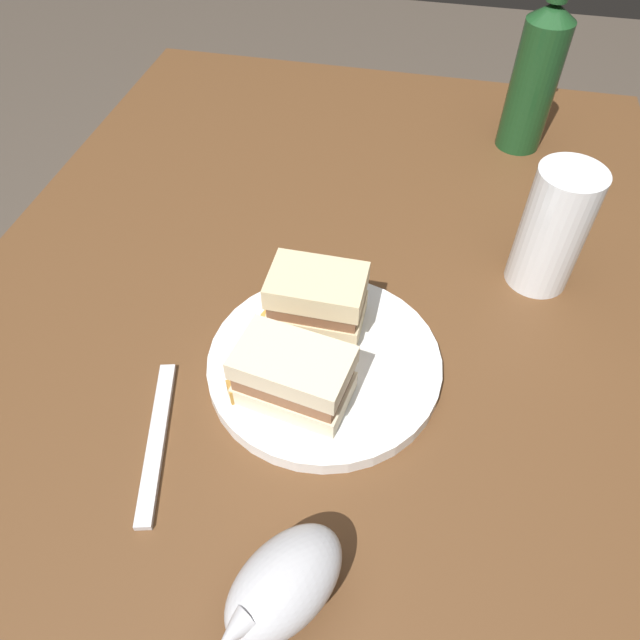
# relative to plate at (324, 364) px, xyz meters

# --- Properties ---
(ground_plane) EXTENTS (6.00, 6.00, 0.00)m
(ground_plane) POSITION_rel_plate_xyz_m (0.08, 0.03, -0.76)
(ground_plane) COLOR #4C4238
(dining_table) EXTENTS (1.23, 0.88, 0.75)m
(dining_table) POSITION_rel_plate_xyz_m (0.08, 0.03, -0.39)
(dining_table) COLOR brown
(dining_table) RESTS_ON ground
(plate) EXTENTS (0.25, 0.25, 0.02)m
(plate) POSITION_rel_plate_xyz_m (0.00, 0.00, 0.00)
(plate) COLOR white
(plate) RESTS_ON dining_table
(sandwich_half_left) EXTENTS (0.07, 0.10, 0.07)m
(sandwich_half_left) POSITION_rel_plate_xyz_m (0.05, 0.02, 0.04)
(sandwich_half_left) COLOR beige
(sandwich_half_left) RESTS_ON plate
(sandwich_half_right) EXTENTS (0.09, 0.12, 0.06)m
(sandwich_half_right) POSITION_rel_plate_xyz_m (-0.05, 0.02, 0.04)
(sandwich_half_right) COLOR beige
(sandwich_half_right) RESTS_ON plate
(potato_wedge_front) EXTENTS (0.05, 0.03, 0.02)m
(potato_wedge_front) POSITION_rel_plate_xyz_m (0.01, 0.04, 0.02)
(potato_wedge_front) COLOR #AD702D
(potato_wedge_front) RESTS_ON plate
(potato_wedge_middle) EXTENTS (0.03, 0.05, 0.02)m
(potato_wedge_middle) POSITION_rel_plate_xyz_m (0.03, 0.06, 0.02)
(potato_wedge_middle) COLOR gold
(potato_wedge_middle) RESTS_ON plate
(potato_wedge_back) EXTENTS (0.04, 0.05, 0.02)m
(potato_wedge_back) POSITION_rel_plate_xyz_m (0.00, 0.05, 0.02)
(potato_wedge_back) COLOR #B77F33
(potato_wedge_back) RESTS_ON plate
(potato_wedge_left_edge) EXTENTS (0.04, 0.03, 0.02)m
(potato_wedge_left_edge) POSITION_rel_plate_xyz_m (-0.04, 0.05, 0.02)
(potato_wedge_left_edge) COLOR #B77F33
(potato_wedge_left_edge) RESTS_ON plate
(potato_wedge_right_edge) EXTENTS (0.04, 0.05, 0.02)m
(potato_wedge_right_edge) POSITION_rel_plate_xyz_m (-0.06, 0.06, 0.02)
(potato_wedge_right_edge) COLOR #B77F33
(potato_wedge_right_edge) RESTS_ON plate
(potato_wedge_stray) EXTENTS (0.04, 0.04, 0.01)m
(potato_wedge_stray) POSITION_rel_plate_xyz_m (0.01, 0.03, 0.02)
(potato_wedge_stray) COLOR #AD702D
(potato_wedge_stray) RESTS_ON plate
(pint_glass) EXTENTS (0.08, 0.08, 0.16)m
(pint_glass) POSITION_rel_plate_xyz_m (0.19, -0.23, 0.06)
(pint_glass) COLOR white
(pint_glass) RESTS_ON dining_table
(gravy_boat) EXTENTS (0.13, 0.11, 0.07)m
(gravy_boat) POSITION_rel_plate_xyz_m (-0.24, -0.02, 0.03)
(gravy_boat) COLOR #B7B7BC
(gravy_boat) RESTS_ON dining_table
(cider_bottle) EXTENTS (0.07, 0.07, 0.29)m
(cider_bottle) POSITION_rel_plate_xyz_m (0.50, -0.20, 0.11)
(cider_bottle) COLOR #19421E
(cider_bottle) RESTS_ON dining_table
(fork) EXTENTS (0.18, 0.06, 0.01)m
(fork) POSITION_rel_plate_xyz_m (-0.12, 0.14, -0.01)
(fork) COLOR silver
(fork) RESTS_ON dining_table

